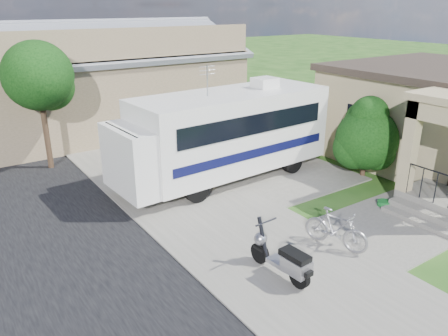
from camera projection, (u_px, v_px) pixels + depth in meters
ground at (295, 240)px, 11.21m from camera, size 120.00×120.00×0.00m
sidewalk_slab at (114, 147)px, 18.40m from camera, size 4.00×80.00×0.06m
driveway_slab at (239, 174)px, 15.47m from camera, size 7.00×6.00×0.05m
walk_slab at (400, 223)px, 12.02m from camera, size 4.00×3.00×0.05m
house at (446, 115)px, 16.39m from camera, size 9.47×7.80×3.54m
warehouse at (100, 85)px, 21.30m from camera, size 12.50×8.40×5.04m
street_tree_a at (41, 79)px, 15.10m from camera, size 2.44×2.40×4.58m
motorhome at (225, 132)px, 14.56m from camera, size 7.70×2.80×3.89m
shrub at (366, 136)px, 14.92m from camera, size 2.32×2.22×2.85m
scooter at (283, 259)px, 9.43m from camera, size 0.61×1.75×1.15m
bicycle at (336, 231)px, 10.62m from camera, size 0.93×1.71×0.99m
garden_hose at (384, 204)px, 12.98m from camera, size 0.38×0.38×0.17m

